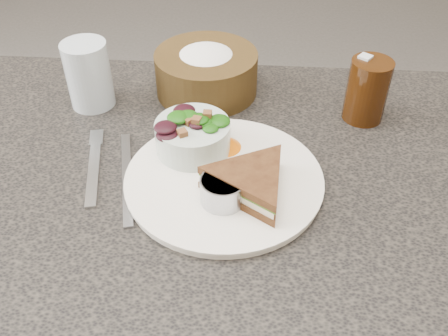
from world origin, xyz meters
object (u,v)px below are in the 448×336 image
(dressing_ramekin, at_px, (223,190))
(water_glass, at_px, (89,75))
(sandwich, at_px, (251,182))
(cola_glass, at_px, (368,87))
(dining_table, at_px, (207,314))
(salad_bowl, at_px, (193,132))
(dinner_plate, at_px, (224,180))
(bread_basket, at_px, (206,66))

(dressing_ramekin, height_order, water_glass, water_glass)
(sandwich, bearing_deg, dressing_ramekin, -121.58)
(cola_glass, bearing_deg, sandwich, -130.54)
(dining_table, xyz_separation_m, salad_bowl, (-0.02, 0.05, 0.42))
(sandwich, height_order, cola_glass, cola_glass)
(dressing_ramekin, distance_m, cola_glass, 0.33)
(cola_glass, xyz_separation_m, water_glass, (-0.48, 0.01, -0.00))
(sandwich, xyz_separation_m, water_glass, (-0.29, 0.23, 0.03))
(dinner_plate, distance_m, bread_basket, 0.26)
(dining_table, distance_m, cola_glass, 0.54)
(dining_table, distance_m, bread_basket, 0.49)
(sandwich, distance_m, cola_glass, 0.29)
(dining_table, bearing_deg, salad_bowl, 109.21)
(dinner_plate, relative_size, sandwich, 1.92)
(water_glass, bearing_deg, sandwich, -38.07)
(bread_basket, xyz_separation_m, cola_glass, (0.28, -0.06, 0.01))
(dining_table, height_order, bread_basket, bread_basket)
(dinner_plate, xyz_separation_m, cola_glass, (0.23, 0.19, 0.05))
(dining_table, bearing_deg, bread_basket, 93.63)
(salad_bowl, relative_size, cola_glass, 0.97)
(dinner_plate, distance_m, salad_bowl, 0.09)
(cola_glass, distance_m, water_glass, 0.48)
(sandwich, distance_m, water_glass, 0.37)
(salad_bowl, bearing_deg, cola_glass, 24.24)
(sandwich, bearing_deg, cola_glass, 82.68)
(sandwich, xyz_separation_m, salad_bowl, (-0.09, 0.09, 0.01))
(dining_table, height_order, salad_bowl, salad_bowl)
(dining_table, xyz_separation_m, dressing_ramekin, (0.04, -0.06, 0.41))
(dinner_plate, xyz_separation_m, sandwich, (0.04, -0.03, 0.03))
(salad_bowl, bearing_deg, dining_table, -70.79)
(cola_glass, bearing_deg, water_glass, 178.93)
(sandwich, height_order, bread_basket, bread_basket)
(dining_table, distance_m, water_glass, 0.52)
(dressing_ramekin, xyz_separation_m, cola_glass, (0.23, 0.24, 0.03))
(dressing_ramekin, bearing_deg, bread_basket, 99.97)
(dressing_ramekin, bearing_deg, dining_table, 121.58)
(dining_table, xyz_separation_m, dinner_plate, (0.04, -0.01, 0.38))
(cola_glass, bearing_deg, dining_table, -146.27)
(salad_bowl, height_order, dressing_ramekin, salad_bowl)
(dressing_ramekin, bearing_deg, sandwich, 25.20)
(bread_basket, bearing_deg, salad_bowl, -90.60)
(bread_basket, relative_size, cola_glass, 1.55)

